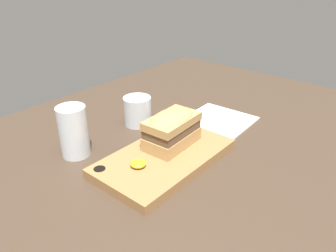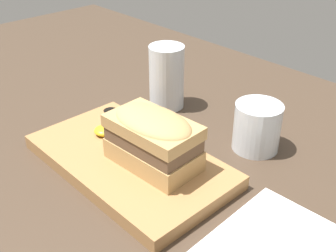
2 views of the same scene
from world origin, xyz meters
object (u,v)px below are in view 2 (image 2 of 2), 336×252
serving_board (129,161)px  wine_glass (257,129)px  water_glass (167,81)px  sandwich (153,137)px

serving_board → wine_glass: (10.14, 18.59, 2.46)cm
serving_board → water_glass: (-10.94, 18.24, 4.19)cm
water_glass → wine_glass: water_glass is taller
serving_board → sandwich: size_ratio=2.31×
sandwich → wine_glass: 18.54cm
wine_glass → sandwich: bearing=-108.9°
sandwich → wine_glass: bearing=71.1°
water_glass → wine_glass: 21.15cm
sandwich → water_glass: water_glass is taller
serving_board → water_glass: size_ratio=2.62×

